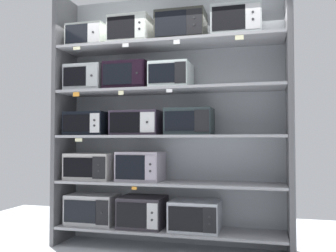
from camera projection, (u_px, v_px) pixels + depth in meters
back_panel at (174, 118)px, 4.37m from camera, size 2.70×0.04×2.89m
upright_left at (64, 118)px, 4.44m from camera, size 0.05×0.50×2.89m
upright_right at (290, 114)px, 3.79m from camera, size 0.05×0.50×2.89m
shelf_0 at (168, 230)px, 4.07m from camera, size 2.50×0.50×0.03m
microwave_0 at (92, 209)px, 4.30m from camera, size 0.57×0.35×0.34m
microwave_1 at (143, 212)px, 4.14m from camera, size 0.49×0.44×0.34m
microwave_2 at (195, 215)px, 3.99m from camera, size 0.53×0.43×0.32m
shelf_1 at (168, 183)px, 4.09m from camera, size 2.50×0.50×0.03m
microwave_3 at (91, 166)px, 4.32m from camera, size 0.54×0.40×0.30m
microwave_4 at (141, 166)px, 4.17m from camera, size 0.48×0.39×0.33m
price_tag_0 at (134, 188)px, 3.92m from camera, size 0.06×0.00×0.03m
shelf_2 at (168, 136)px, 4.10m from camera, size 2.50×0.50×0.03m
microwave_5 at (89, 124)px, 4.35m from camera, size 0.47×0.43×0.27m
microwave_6 at (137, 123)px, 4.20m from camera, size 0.54×0.38×0.27m
microwave_7 at (189, 122)px, 4.05m from camera, size 0.50×0.37×0.29m
price_tag_1 at (79, 140)px, 4.10m from camera, size 0.08×0.00×0.04m
shelf_3 at (168, 90)px, 4.12m from camera, size 2.50×0.50×0.03m
microwave_8 at (88, 79)px, 4.37m from camera, size 0.44×0.43×0.30m
microwave_9 at (129, 77)px, 4.24m from camera, size 0.49×0.43×0.31m
microwave_10 at (171, 76)px, 4.12m from camera, size 0.43×0.42×0.28m
price_tag_2 at (76, 94)px, 4.13m from camera, size 0.08×0.00×0.05m
price_tag_3 at (121, 93)px, 3.99m from camera, size 0.06×0.00×0.05m
price_tag_4 at (169, 91)px, 3.86m from camera, size 0.06×0.00×0.04m
shelf_4 at (168, 45)px, 4.14m from camera, size 2.50×0.50×0.03m
microwave_11 at (89, 37)px, 4.39m from camera, size 0.45×0.36×0.27m
microwave_12 at (131, 32)px, 4.26m from camera, size 0.46×0.40×0.32m
microwave_13 at (181, 27)px, 4.11m from camera, size 0.54×0.34×0.34m
microwave_14 at (237, 23)px, 3.95m from camera, size 0.51×0.42×0.33m
price_tag_5 at (77, 48)px, 4.15m from camera, size 0.09×0.00×0.03m
price_tag_6 at (125, 45)px, 4.00m from camera, size 0.07×0.00×0.04m
price_tag_7 at (177, 42)px, 3.86m from camera, size 0.07×0.00×0.05m
price_tag_8 at (239, 37)px, 3.70m from camera, size 0.08×0.00×0.05m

